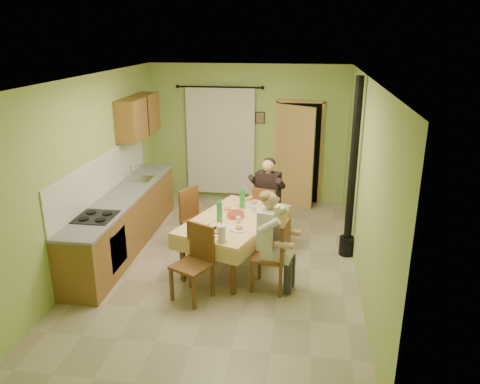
# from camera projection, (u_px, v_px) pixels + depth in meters

# --- Properties ---
(floor) EXTENTS (4.00, 6.00, 0.01)m
(floor) POSITION_uv_depth(u_px,v_px,m) (223.00, 264.00, 7.20)
(floor) COLOR tan
(floor) RESTS_ON ground
(room_shell) EXTENTS (4.04, 6.04, 2.82)m
(room_shell) POSITION_uv_depth(u_px,v_px,m) (222.00, 149.00, 6.60)
(room_shell) COLOR #A4C364
(room_shell) RESTS_ON ground
(kitchen_run) EXTENTS (0.64, 3.64, 1.56)m
(kitchen_run) POSITION_uv_depth(u_px,v_px,m) (124.00, 219.00, 7.64)
(kitchen_run) COLOR brown
(kitchen_run) RESTS_ON ground
(upper_cabinets) EXTENTS (0.35, 1.40, 0.70)m
(upper_cabinets) POSITION_uv_depth(u_px,v_px,m) (139.00, 116.00, 8.39)
(upper_cabinets) COLOR brown
(upper_cabinets) RESTS_ON room_shell
(curtain) EXTENTS (1.70, 0.07, 2.22)m
(curtain) POSITION_uv_depth(u_px,v_px,m) (221.00, 141.00, 9.57)
(curtain) COLOR black
(curtain) RESTS_ON ground
(doorway) EXTENTS (0.96, 0.47, 2.15)m
(doorway) POSITION_uv_depth(u_px,v_px,m) (297.00, 154.00, 9.41)
(doorway) COLOR black
(doorway) RESTS_ON ground
(dining_table) EXTENTS (1.64, 2.08, 0.76)m
(dining_table) POSITION_uv_depth(u_px,v_px,m) (234.00, 241.00, 7.07)
(dining_table) COLOR #E6BD7A
(dining_table) RESTS_ON ground
(tableware) EXTENTS (0.68, 1.64, 0.33)m
(tableware) POSITION_uv_depth(u_px,v_px,m) (232.00, 217.00, 6.83)
(tableware) COLOR white
(tableware) RESTS_ON dining_table
(chair_far) EXTENTS (0.49, 0.49, 0.95)m
(chair_far) POSITION_uv_depth(u_px,v_px,m) (266.00, 223.00, 7.98)
(chair_far) COLOR brown
(chair_far) RESTS_ON ground
(chair_near) EXTENTS (0.60, 0.60, 1.01)m
(chair_near) POSITION_uv_depth(u_px,v_px,m) (193.00, 278.00, 6.20)
(chair_near) COLOR brown
(chair_near) RESTS_ON ground
(chair_right) EXTENTS (0.53, 0.53, 1.02)m
(chair_right) POSITION_uv_depth(u_px,v_px,m) (271.00, 269.00, 6.43)
(chair_right) COLOR brown
(chair_right) RESTS_ON ground
(chair_left) EXTENTS (0.60, 0.60, 1.01)m
(chair_left) POSITION_uv_depth(u_px,v_px,m) (199.00, 232.00, 7.62)
(chair_left) COLOR brown
(chair_left) RESTS_ON ground
(man_far) EXTENTS (0.64, 0.56, 1.39)m
(man_far) POSITION_uv_depth(u_px,v_px,m) (267.00, 190.00, 7.80)
(man_far) COLOR black
(man_far) RESTS_ON chair_far
(man_right) EXTENTS (0.52, 0.62, 1.39)m
(man_right) POSITION_uv_depth(u_px,v_px,m) (271.00, 230.00, 6.25)
(man_right) COLOR silver
(man_right) RESTS_ON chair_right
(stove_flue) EXTENTS (0.24, 0.24, 2.80)m
(stove_flue) POSITION_uv_depth(u_px,v_px,m) (351.00, 194.00, 7.17)
(stove_flue) COLOR black
(stove_flue) RESTS_ON ground
(picture_back) EXTENTS (0.19, 0.03, 0.23)m
(picture_back) POSITION_uv_depth(u_px,v_px,m) (260.00, 118.00, 9.37)
(picture_back) COLOR black
(picture_back) RESTS_ON room_shell
(picture_right) EXTENTS (0.03, 0.31, 0.21)m
(picture_right) POSITION_uv_depth(u_px,v_px,m) (356.00, 133.00, 7.46)
(picture_right) COLOR brown
(picture_right) RESTS_ON room_shell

